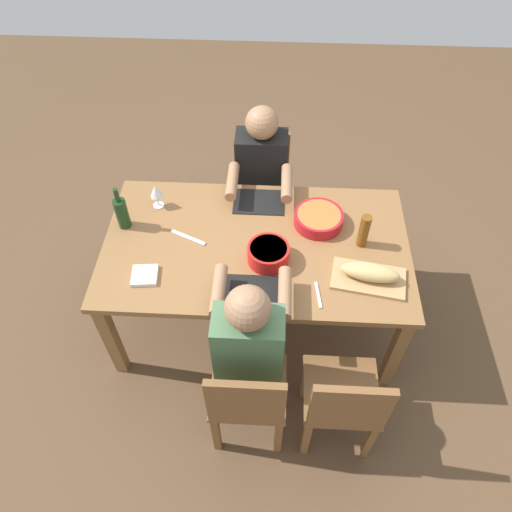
# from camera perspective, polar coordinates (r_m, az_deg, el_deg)

# --- Properties ---
(ground_plane) EXTENTS (8.00, 8.00, 0.00)m
(ground_plane) POSITION_cam_1_polar(r_m,az_deg,el_deg) (3.42, 0.00, -6.81)
(ground_plane) COLOR brown
(dining_table) EXTENTS (1.79, 1.02, 0.74)m
(dining_table) POSITION_cam_1_polar(r_m,az_deg,el_deg) (2.89, 0.00, 0.42)
(dining_table) COLOR olive
(dining_table) RESTS_ON ground_plane
(chair_far_center) EXTENTS (0.40, 0.40, 0.85)m
(chair_far_center) POSITION_cam_1_polar(r_m,az_deg,el_deg) (3.60, 0.71, 8.64)
(chair_far_center) COLOR brown
(chair_far_center) RESTS_ON ground_plane
(diner_far_center) EXTENTS (0.41, 0.53, 1.20)m
(diner_far_center) POSITION_cam_1_polar(r_m,az_deg,el_deg) (3.32, 0.60, 9.35)
(diner_far_center) COLOR #2D2D38
(diner_far_center) RESTS_ON ground_plane
(chair_near_center) EXTENTS (0.40, 0.40, 0.85)m
(chair_near_center) POSITION_cam_1_polar(r_m,az_deg,el_deg) (2.60, -1.01, -16.34)
(chair_near_center) COLOR brown
(chair_near_center) RESTS_ON ground_plane
(diner_near_center) EXTENTS (0.41, 0.53, 1.20)m
(diner_near_center) POSITION_cam_1_polar(r_m,az_deg,el_deg) (2.49, -0.80, -10.47)
(diner_near_center) COLOR #2D2D38
(diner_near_center) RESTS_ON ground_plane
(chair_near_right) EXTENTS (0.40, 0.40, 0.85)m
(chair_near_right) POSITION_cam_1_polar(r_m,az_deg,el_deg) (2.62, 10.25, -16.62)
(chair_near_right) COLOR brown
(chair_near_right) RESTS_ON ground_plane
(serving_bowl_fruit) EXTENTS (0.29, 0.29, 0.08)m
(serving_bowl_fruit) POSITION_cam_1_polar(r_m,az_deg,el_deg) (2.94, 7.38, 4.44)
(serving_bowl_fruit) COLOR #B21923
(serving_bowl_fruit) RESTS_ON dining_table
(serving_bowl_pasta) EXTENTS (0.24, 0.24, 0.11)m
(serving_bowl_pasta) POSITION_cam_1_polar(r_m,az_deg,el_deg) (2.71, 1.47, 0.34)
(serving_bowl_pasta) COLOR red
(serving_bowl_pasta) RESTS_ON dining_table
(cutting_board) EXTENTS (0.43, 0.28, 0.02)m
(cutting_board) POSITION_cam_1_polar(r_m,az_deg,el_deg) (2.73, 13.07, -2.60)
(cutting_board) COLOR tan
(cutting_board) RESTS_ON dining_table
(bread_loaf) EXTENTS (0.33, 0.16, 0.09)m
(bread_loaf) POSITION_cam_1_polar(r_m,az_deg,el_deg) (2.68, 13.28, -1.89)
(bread_loaf) COLOR tan
(bread_loaf) RESTS_ON cutting_board
(wine_bottle) EXTENTS (0.08, 0.08, 0.29)m
(wine_bottle) POSITION_cam_1_polar(r_m,az_deg,el_deg) (2.96, -15.52, 4.96)
(wine_bottle) COLOR #193819
(wine_bottle) RESTS_ON dining_table
(beer_bottle) EXTENTS (0.06, 0.06, 0.22)m
(beer_bottle) POSITION_cam_1_polar(r_m,az_deg,el_deg) (2.82, 12.59, 2.90)
(beer_bottle) COLOR brown
(beer_bottle) RESTS_ON dining_table
(wine_glass) EXTENTS (0.08, 0.08, 0.17)m
(wine_glass) POSITION_cam_1_polar(r_m,az_deg,el_deg) (3.04, -11.69, 7.41)
(wine_glass) COLOR silver
(wine_glass) RESTS_ON dining_table
(placemat_far_center) EXTENTS (0.32, 0.23, 0.01)m
(placemat_far_center) POSITION_cam_1_polar(r_m,az_deg,el_deg) (3.07, 0.35, 6.38)
(placemat_far_center) COLOR black
(placemat_far_center) RESTS_ON dining_table
(placemat_near_center) EXTENTS (0.32, 0.23, 0.01)m
(placemat_near_center) POSITION_cam_1_polar(r_m,az_deg,el_deg) (2.61, -0.41, -4.28)
(placemat_near_center) COLOR black
(placemat_near_center) RESTS_ON dining_table
(fork_near_right) EXTENTS (0.04, 0.17, 0.01)m
(fork_near_right) POSITION_cam_1_polar(r_m,az_deg,el_deg) (2.62, 7.33, -4.56)
(fork_near_right) COLOR silver
(fork_near_right) RESTS_ON dining_table
(carving_knife) EXTENTS (0.22, 0.12, 0.01)m
(carving_knife) POSITION_cam_1_polar(r_m,az_deg,el_deg) (2.89, -7.95, 2.15)
(carving_knife) COLOR silver
(carving_knife) RESTS_ON dining_table
(napkin_stack) EXTENTS (0.15, 0.15, 0.02)m
(napkin_stack) POSITION_cam_1_polar(r_m,az_deg,el_deg) (2.74, -12.97, -2.25)
(napkin_stack) COLOR white
(napkin_stack) RESTS_ON dining_table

